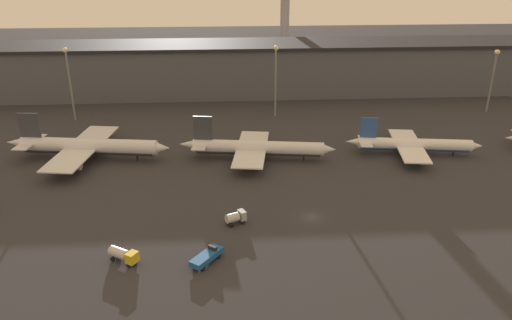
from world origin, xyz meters
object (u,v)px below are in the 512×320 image
at_px(airplane_3, 413,145).
at_px(control_tower, 285,11).
at_px(service_vehicle_3, 207,257).
at_px(service_vehicle_1, 123,255).
at_px(airplane_2, 256,148).
at_px(service_vehicle_2, 236,217).
at_px(airplane_1, 87,147).

height_order(airplane_3, control_tower, control_tower).
bearing_deg(service_vehicle_3, service_vehicle_1, 123.27).
xyz_separation_m(airplane_2, control_tower, (21.49, 116.60, 24.75)).
relative_size(service_vehicle_1, service_vehicle_2, 1.30).
distance_m(airplane_1, control_tower, 135.37).
bearing_deg(airplane_3, service_vehicle_3, -130.81).
relative_size(airplane_2, airplane_3, 1.15).
distance_m(airplane_2, control_tower, 121.12).
relative_size(airplane_3, control_tower, 0.81).
height_order(service_vehicle_2, service_vehicle_3, service_vehicle_2).
height_order(airplane_1, airplane_2, airplane_1).
bearing_deg(airplane_2, airplane_1, -175.72).
height_order(airplane_1, service_vehicle_3, airplane_1).
bearing_deg(airplane_2, service_vehicle_3, -96.03).
relative_size(airplane_1, airplane_2, 1.07).
bearing_deg(service_vehicle_3, airplane_1, 70.66).
bearing_deg(airplane_1, service_vehicle_1, -61.63).
bearing_deg(service_vehicle_3, airplane_3, -11.71).
bearing_deg(service_vehicle_2, control_tower, 54.72).
bearing_deg(control_tower, airplane_1, -121.71).
xyz_separation_m(service_vehicle_2, service_vehicle_3, (-5.97, -14.32, -0.35)).
height_order(airplane_3, service_vehicle_2, airplane_3).
relative_size(airplane_3, service_vehicle_2, 8.04).
distance_m(service_vehicle_1, control_tower, 175.77).
relative_size(airplane_2, control_tower, 0.93).
height_order(airplane_2, airplane_3, airplane_2).
xyz_separation_m(service_vehicle_1, service_vehicle_2, (22.13, 13.19, -0.02)).
bearing_deg(control_tower, airplane_3, -77.96).
bearing_deg(airplane_2, control_tower, 87.75).
distance_m(service_vehicle_3, control_tower, 172.98).
bearing_deg(service_vehicle_3, airplane_2, 23.07).
bearing_deg(airplane_1, airplane_2, 4.28).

